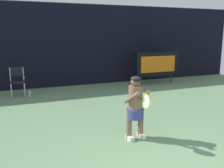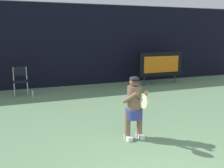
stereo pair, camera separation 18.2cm
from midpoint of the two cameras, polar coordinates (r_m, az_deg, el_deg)
backdrop_screen at (r=11.57m, az=-9.19°, el=8.48°), size 18.00×0.12×3.66m
scoreboard at (r=12.06m, az=11.26°, el=4.41°), size 2.20×0.21×1.50m
umpire_chair at (r=10.39m, az=-19.44°, el=1.02°), size 0.52×0.44×1.08m
water_bottle at (r=10.10m, az=-16.93°, el=-1.99°), size 0.07×0.07×0.27m
tennis_player at (r=5.74m, az=5.92°, el=-4.84°), size 0.53×0.60×1.45m
tennis_racket at (r=5.25m, az=8.10°, el=-3.88°), size 0.03×0.60×0.31m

